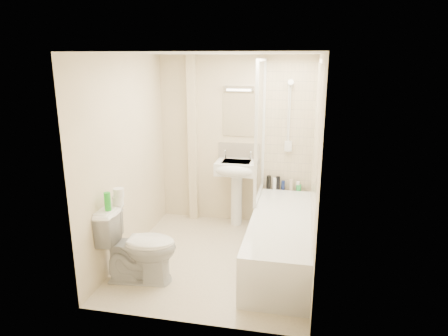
# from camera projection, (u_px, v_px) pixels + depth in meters

# --- Properties ---
(floor) EXTENTS (2.50, 2.50, 0.00)m
(floor) POSITION_uv_depth(u_px,v_px,m) (217.00, 258.00, 4.85)
(floor) COLOR beige
(floor) RESTS_ON ground
(wall_back) EXTENTS (2.20, 0.02, 2.40)m
(wall_back) POSITION_uv_depth(u_px,v_px,m) (236.00, 141.00, 5.72)
(wall_back) COLOR beige
(wall_back) RESTS_ON ground
(wall_left) EXTENTS (0.02, 2.50, 2.40)m
(wall_left) POSITION_uv_depth(u_px,v_px,m) (127.00, 158.00, 4.75)
(wall_left) COLOR beige
(wall_left) RESTS_ON ground
(wall_right) EXTENTS (0.02, 2.50, 2.40)m
(wall_right) POSITION_uv_depth(u_px,v_px,m) (316.00, 168.00, 4.32)
(wall_right) COLOR beige
(wall_right) RESTS_ON ground
(ceiling) EXTENTS (2.20, 2.50, 0.02)m
(ceiling) POSITION_uv_depth(u_px,v_px,m) (216.00, 53.00, 4.22)
(ceiling) COLOR white
(ceiling) RESTS_ON wall_back
(tile_back) EXTENTS (0.70, 0.01, 1.75)m
(tile_back) POSITION_uv_depth(u_px,v_px,m) (289.00, 128.00, 5.50)
(tile_back) COLOR beige
(tile_back) RESTS_ON wall_back
(tile_right) EXTENTS (0.01, 2.10, 1.75)m
(tile_right) POSITION_uv_depth(u_px,v_px,m) (316.00, 146.00, 4.34)
(tile_right) COLOR beige
(tile_right) RESTS_ON wall_right
(pipe_boxing) EXTENTS (0.12, 0.12, 2.40)m
(pipe_boxing) POSITION_uv_depth(u_px,v_px,m) (193.00, 140.00, 5.78)
(pipe_boxing) COLOR beige
(pipe_boxing) RESTS_ON ground
(splashback) EXTENTS (0.60, 0.02, 0.30)m
(splashback) POSITION_uv_depth(u_px,v_px,m) (239.00, 153.00, 5.74)
(splashback) COLOR beige
(splashback) RESTS_ON wall_back
(mirror) EXTENTS (0.46, 0.01, 0.60)m
(mirror) POSITION_uv_depth(u_px,v_px,m) (239.00, 115.00, 5.59)
(mirror) COLOR white
(mirror) RESTS_ON wall_back
(strip_light) EXTENTS (0.42, 0.07, 0.07)m
(strip_light) POSITION_uv_depth(u_px,v_px,m) (239.00, 88.00, 5.47)
(strip_light) COLOR silver
(strip_light) RESTS_ON wall_back
(bathtub) EXTENTS (0.70, 2.10, 0.55)m
(bathtub) POSITION_uv_depth(u_px,v_px,m) (281.00, 239.00, 4.71)
(bathtub) COLOR white
(bathtub) RESTS_ON ground
(shower_screen) EXTENTS (0.04, 0.92, 1.80)m
(shower_screen) POSITION_uv_depth(u_px,v_px,m) (260.00, 130.00, 5.14)
(shower_screen) COLOR white
(shower_screen) RESTS_ON bathtub
(shower_fixture) EXTENTS (0.10, 0.16, 0.99)m
(shower_fixture) POSITION_uv_depth(u_px,v_px,m) (289.00, 119.00, 5.43)
(shower_fixture) COLOR white
(shower_fixture) RESTS_ON wall_back
(pedestal_sink) EXTENTS (0.56, 0.51, 1.09)m
(pedestal_sink) POSITION_uv_depth(u_px,v_px,m) (236.00, 175.00, 5.60)
(pedestal_sink) COLOR white
(pedestal_sink) RESTS_ON ground
(bottle_black_a) EXTENTS (0.06, 0.06, 0.19)m
(bottle_black_a) POSITION_uv_depth(u_px,v_px,m) (269.00, 182.00, 5.68)
(bottle_black_a) COLOR black
(bottle_black_a) RESTS_ON bathtub
(bottle_white_a) EXTENTS (0.06, 0.06, 0.16)m
(bottle_white_a) POSITION_uv_depth(u_px,v_px,m) (275.00, 183.00, 5.67)
(bottle_white_a) COLOR white
(bottle_white_a) RESTS_ON bathtub
(bottle_black_b) EXTENTS (0.06, 0.06, 0.19)m
(bottle_black_b) POSITION_uv_depth(u_px,v_px,m) (278.00, 183.00, 5.66)
(bottle_black_b) COLOR black
(bottle_black_b) RESTS_ON bathtub
(bottle_blue) EXTENTS (0.05, 0.05, 0.13)m
(bottle_blue) POSITION_uv_depth(u_px,v_px,m) (283.00, 185.00, 5.65)
(bottle_blue) COLOR navy
(bottle_blue) RESTS_ON bathtub
(bottle_cream) EXTENTS (0.05, 0.05, 0.15)m
(bottle_cream) POSITION_uv_depth(u_px,v_px,m) (291.00, 185.00, 5.63)
(bottle_cream) COLOR beige
(bottle_cream) RESTS_ON bathtub
(bottle_white_b) EXTENTS (0.05, 0.05, 0.13)m
(bottle_white_b) POSITION_uv_depth(u_px,v_px,m) (298.00, 186.00, 5.61)
(bottle_white_b) COLOR white
(bottle_white_b) RESTS_ON bathtub
(bottle_green) EXTENTS (0.07, 0.07, 0.08)m
(bottle_green) POSITION_uv_depth(u_px,v_px,m) (299.00, 188.00, 5.61)
(bottle_green) COLOR green
(bottle_green) RESTS_ON bathtub
(toilet) EXTENTS (0.63, 0.90, 0.82)m
(toilet) POSITION_uv_depth(u_px,v_px,m) (139.00, 245.00, 4.28)
(toilet) COLOR white
(toilet) RESTS_ON ground
(toilet_roll_lower) EXTENTS (0.12, 0.12, 0.10)m
(toilet_roll_lower) POSITION_uv_depth(u_px,v_px,m) (118.00, 200.00, 4.30)
(toilet_roll_lower) COLOR white
(toilet_roll_lower) RESTS_ON toilet
(toilet_roll_upper) EXTENTS (0.11, 0.11, 0.09)m
(toilet_roll_upper) POSITION_uv_depth(u_px,v_px,m) (119.00, 193.00, 4.25)
(toilet_roll_upper) COLOR white
(toilet_roll_upper) RESTS_ON toilet_roll_lower
(green_bottle) EXTENTS (0.07, 0.07, 0.19)m
(green_bottle) POSITION_uv_depth(u_px,v_px,m) (108.00, 202.00, 4.12)
(green_bottle) COLOR green
(green_bottle) RESTS_ON toilet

